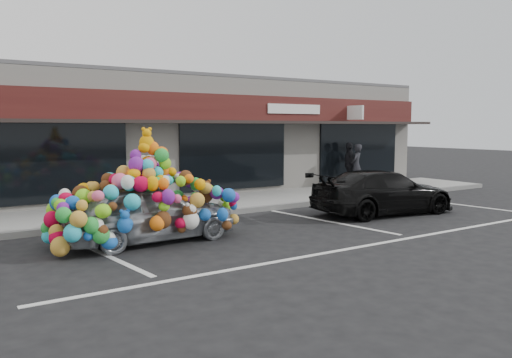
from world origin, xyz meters
TOP-DOWN VIEW (x-y plane):
  - ground at (0.00, 0.00)m, footprint 90.00×90.00m
  - shop_building at (0.00, 8.44)m, footprint 24.00×7.20m
  - sidewalk at (0.00, 4.00)m, footprint 26.00×3.00m
  - kerb at (0.00, 2.50)m, footprint 26.00×0.18m
  - parking_stripe_left at (-3.20, 0.20)m, footprint 0.73×4.37m
  - parking_stripe_mid at (2.80, 0.20)m, footprint 0.73×4.37m
  - parking_stripe_right at (8.20, 0.20)m, footprint 0.73×4.37m
  - lane_line at (2.00, -2.30)m, footprint 14.00×0.12m
  - toy_car at (-2.02, 0.54)m, footprint 2.77×4.13m
  - black_sedan at (4.87, 0.24)m, footprint 2.23×4.52m
  - pedestrian_a at (7.97, 4.54)m, footprint 0.73×0.65m
  - pedestrian_c at (8.01, 5.00)m, footprint 1.09×0.78m

SIDE VIEW (x-z plane):
  - ground at x=0.00m, z-range 0.00..0.00m
  - parking_stripe_left at x=-3.20m, z-range 0.00..0.01m
  - parking_stripe_mid at x=2.80m, z-range 0.00..0.01m
  - parking_stripe_right at x=8.20m, z-range 0.00..0.01m
  - lane_line at x=2.00m, z-range 0.00..0.01m
  - sidewalk at x=0.00m, z-range 0.00..0.15m
  - kerb at x=0.00m, z-range -0.01..0.15m
  - black_sedan at x=4.87m, z-range 0.00..1.26m
  - toy_car at x=-2.02m, z-range -0.38..1.98m
  - pedestrian_a at x=7.97m, z-range 0.15..1.83m
  - pedestrian_c at x=8.01m, z-range 0.15..1.87m
  - shop_building at x=0.00m, z-range 0.01..4.32m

